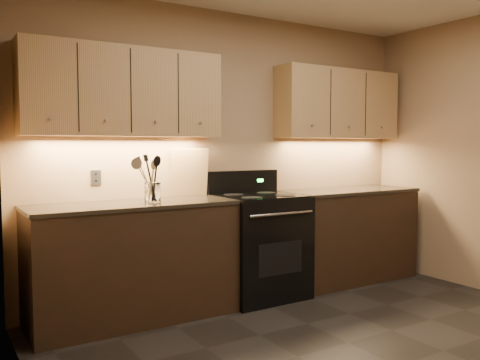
% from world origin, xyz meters
% --- Properties ---
extents(wall_back, '(4.00, 0.04, 2.60)m').
position_xyz_m(wall_back, '(0.00, 2.00, 1.30)').
color(wall_back, '#99815A').
rests_on(wall_back, ground).
extents(wall_left, '(0.04, 4.00, 2.60)m').
position_xyz_m(wall_left, '(-2.00, 0.00, 1.30)').
color(wall_left, '#99815A').
rests_on(wall_left, ground).
extents(counter_left, '(1.62, 0.62, 0.93)m').
position_xyz_m(counter_left, '(-1.10, 1.70, 0.47)').
color(counter_left, black).
rests_on(counter_left, ground).
extents(counter_right, '(1.46, 0.62, 0.93)m').
position_xyz_m(counter_right, '(1.18, 1.70, 0.47)').
color(counter_right, black).
rests_on(counter_right, ground).
extents(stove, '(0.76, 0.68, 1.14)m').
position_xyz_m(stove, '(0.08, 1.68, 0.48)').
color(stove, black).
rests_on(stove, ground).
extents(upper_cab_left, '(1.60, 0.30, 0.70)m').
position_xyz_m(upper_cab_left, '(-1.10, 1.85, 1.80)').
color(upper_cab_left, tan).
rests_on(upper_cab_left, wall_back).
extents(upper_cab_right, '(1.44, 0.30, 0.70)m').
position_xyz_m(upper_cab_right, '(1.18, 1.85, 1.80)').
color(upper_cab_right, tan).
rests_on(upper_cab_right, wall_back).
extents(outlet_plate, '(0.08, 0.01, 0.12)m').
position_xyz_m(outlet_plate, '(-1.30, 1.99, 1.12)').
color(outlet_plate, '#B2B5BA').
rests_on(outlet_plate, wall_back).
extents(utensil_crock, '(0.15, 0.15, 0.16)m').
position_xyz_m(utensil_crock, '(-0.95, 1.65, 1.00)').
color(utensil_crock, white).
rests_on(utensil_crock, counter_left).
extents(cutting_board, '(0.34, 0.15, 0.42)m').
position_xyz_m(cutting_board, '(-0.48, 1.96, 1.14)').
color(cutting_board, tan).
rests_on(cutting_board, counter_left).
extents(wooden_spoon, '(0.12, 0.07, 0.32)m').
position_xyz_m(wooden_spoon, '(-0.99, 1.63, 1.10)').
color(wooden_spoon, tan).
rests_on(wooden_spoon, utensil_crock).
extents(black_spoon, '(0.08, 0.16, 0.36)m').
position_xyz_m(black_spoon, '(-0.95, 1.65, 1.12)').
color(black_spoon, black).
rests_on(black_spoon, utensil_crock).
extents(black_turner, '(0.17, 0.14, 0.39)m').
position_xyz_m(black_turner, '(-0.94, 1.62, 1.13)').
color(black_turner, black).
rests_on(black_turner, utensil_crock).
extents(steel_spatula, '(0.24, 0.11, 0.39)m').
position_xyz_m(steel_spatula, '(-0.93, 1.65, 1.14)').
color(steel_spatula, silver).
rests_on(steel_spatula, utensil_crock).
extents(steel_skimmer, '(0.26, 0.10, 0.36)m').
position_xyz_m(steel_skimmer, '(-0.92, 1.65, 1.13)').
color(steel_skimmer, silver).
rests_on(steel_skimmer, utensil_crock).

